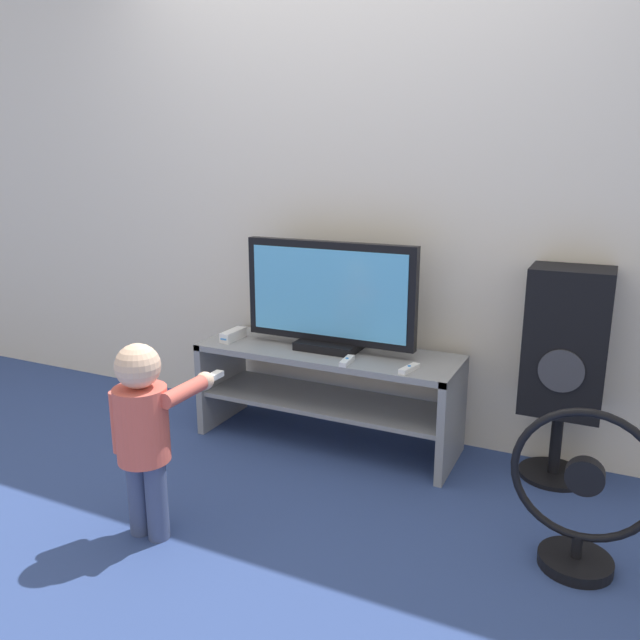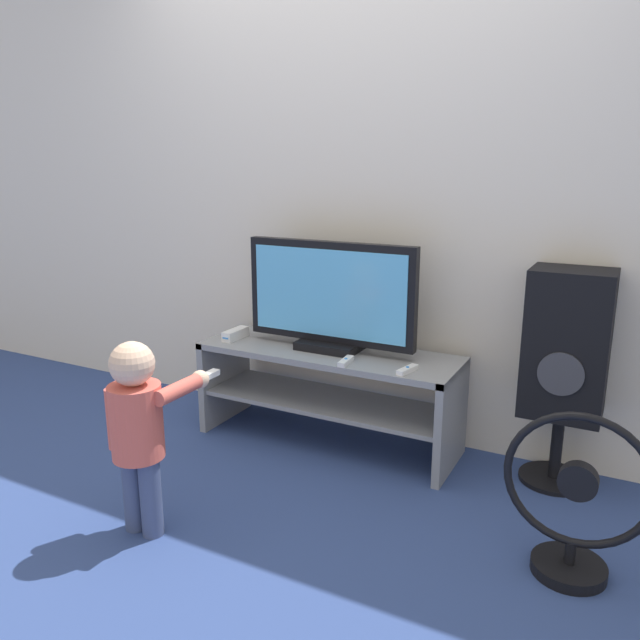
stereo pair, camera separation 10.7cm
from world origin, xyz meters
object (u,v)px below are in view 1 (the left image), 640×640
Objects in this scene: remote_secondary at (347,361)px; speaker_tower at (566,347)px; game_console at (233,335)px; television at (329,297)px; floor_fan at (582,499)px; remote_primary at (409,369)px; child at (145,425)px.

remote_secondary is 0.94m from speaker_tower.
remote_secondary is at bearing -8.56° from game_console.
television is 1.47× the size of floor_fan.
floor_fan is at bearing -20.63° from remote_secondary.
remote_primary is (0.45, -0.15, -0.25)m from television.
speaker_tower is (1.58, 0.16, 0.10)m from game_console.
remote_secondary is 0.18× the size of child.
television is 6.44× the size of remote_primary.
remote_secondary is at bearing -44.98° from television.
game_console is 1.01m from child.
child is at bearing -139.55° from speaker_tower.
child reaches higher than remote_primary.
television is 6.53× the size of remote_secondary.
remote_primary is at bearing -5.03° from game_console.
child is (-0.71, -0.89, -0.05)m from remote_primary.
remote_primary is 0.18× the size of child.
floor_fan is (1.72, -0.49, -0.24)m from game_console.
speaker_tower reaches higher than game_console.
speaker_tower reaches higher than remote_secondary.
floor_fan is at bearing -28.56° from remote_primary.
remote_secondary is 0.97m from child.
speaker_tower is (0.90, 0.26, 0.11)m from remote_secondary.
speaker_tower reaches higher than remote_primary.
remote_secondary is 1.13m from floor_fan.
speaker_tower is at bearing 16.07° from remote_secondary.
floor_fan is (1.20, -0.56, -0.48)m from television.
child is 1.75m from speaker_tower.
child reaches higher than remote_secondary.
game_console is at bearing -174.34° from speaker_tower.
remote_primary is (0.97, -0.09, -0.01)m from game_console.
child is at bearing -128.79° from remote_primary.
child reaches higher than game_console.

